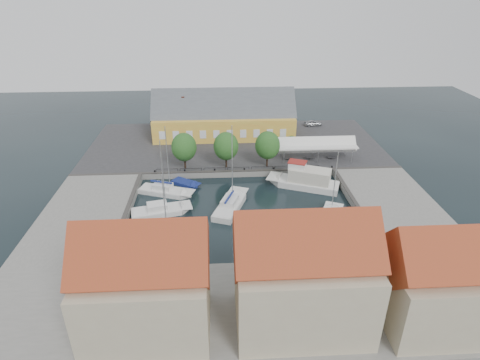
# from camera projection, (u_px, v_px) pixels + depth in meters

# --- Properties ---
(ground) EXTENTS (140.00, 140.00, 0.00)m
(ground) POSITION_uv_depth(u_px,v_px,m) (242.00, 208.00, 58.63)
(ground) COLOR black
(ground) RESTS_ON ground
(north_quay) EXTENTS (56.00, 26.00, 1.00)m
(north_quay) POSITION_uv_depth(u_px,v_px,m) (235.00, 146.00, 78.91)
(north_quay) COLOR #2D2D30
(north_quay) RESTS_ON ground
(west_quay) EXTENTS (12.00, 24.00, 1.00)m
(west_quay) POSITION_uv_depth(u_px,v_px,m) (85.00, 217.00, 55.49)
(west_quay) COLOR slate
(west_quay) RESTS_ON ground
(east_quay) EXTENTS (12.00, 24.00, 1.00)m
(east_quay) POSITION_uv_depth(u_px,v_px,m) (395.00, 207.00, 57.76)
(east_quay) COLOR slate
(east_quay) RESTS_ON ground
(south_bank) EXTENTS (56.00, 14.00, 1.00)m
(south_bank) POSITION_uv_depth(u_px,v_px,m) (256.00, 311.00, 39.69)
(south_bank) COLOR slate
(south_bank) RESTS_ON ground
(quay_edge_fittings) EXTENTS (56.00, 24.72, 0.40)m
(quay_edge_fittings) POSITION_uv_depth(u_px,v_px,m) (241.00, 186.00, 62.39)
(quay_edge_fittings) COLOR #383533
(quay_edge_fittings) RESTS_ON north_quay
(warehouse) EXTENTS (28.56, 14.00, 9.55)m
(warehouse) POSITION_uv_depth(u_px,v_px,m) (221.00, 118.00, 81.78)
(warehouse) COLOR gold
(warehouse) RESTS_ON north_quay
(tent_canopy) EXTENTS (14.00, 4.00, 2.83)m
(tent_canopy) POSITION_uv_depth(u_px,v_px,m) (316.00, 145.00, 70.62)
(tent_canopy) COLOR white
(tent_canopy) RESTS_ON north_quay
(quay_trees) EXTENTS (18.20, 4.20, 6.30)m
(quay_trees) POSITION_uv_depth(u_px,v_px,m) (226.00, 146.00, 67.03)
(quay_trees) COLOR black
(quay_trees) RESTS_ON north_quay
(car_silver) EXTENTS (3.89, 1.70, 1.31)m
(car_silver) POSITION_uv_depth(u_px,v_px,m) (313.00, 123.00, 87.77)
(car_silver) COLOR #A0A2A8
(car_silver) RESTS_ON north_quay
(car_red) EXTENTS (1.66, 3.81, 1.22)m
(car_red) POSITION_uv_depth(u_px,v_px,m) (188.00, 150.00, 74.26)
(car_red) COLOR #541A13
(car_red) RESTS_ON north_quay
(center_sailboat) EXTENTS (5.83, 9.71, 12.91)m
(center_sailboat) POSITION_uv_depth(u_px,v_px,m) (231.00, 206.00, 58.36)
(center_sailboat) COLOR silver
(center_sailboat) RESTS_ON ground
(trawler) EXTENTS (11.82, 7.48, 5.00)m
(trawler) POSITION_uv_depth(u_px,v_px,m) (306.00, 181.00, 64.02)
(trawler) COLOR silver
(trawler) RESTS_ON ground
(east_boat_c) EXTENTS (5.74, 8.57, 10.68)m
(east_boat_c) POSITION_uv_depth(u_px,v_px,m) (330.00, 221.00, 54.99)
(east_boat_c) COLOR silver
(east_boat_c) RESTS_ON ground
(west_boat_a) EXTENTS (9.06, 5.24, 11.68)m
(west_boat_a) POSITION_uv_depth(u_px,v_px,m) (165.00, 192.00, 62.36)
(west_boat_a) COLOR silver
(west_boat_a) RESTS_ON ground
(west_boat_c) EXTENTS (8.90, 4.58, 11.57)m
(west_boat_c) POSITION_uv_depth(u_px,v_px,m) (160.00, 212.00, 57.10)
(west_boat_c) COLOR silver
(west_boat_c) RESTS_ON ground
(west_boat_d) EXTENTS (7.40, 2.85, 9.86)m
(west_boat_d) POSITION_uv_depth(u_px,v_px,m) (162.00, 237.00, 51.44)
(west_boat_d) COLOR silver
(west_boat_d) RESTS_ON ground
(launch_sw) EXTENTS (5.80, 2.44, 0.98)m
(launch_sw) POSITION_uv_depth(u_px,v_px,m) (136.00, 266.00, 46.63)
(launch_sw) COLOR silver
(launch_sw) RESTS_ON ground
(launch_nw) EXTENTS (5.12, 4.35, 0.88)m
(launch_nw) POSITION_uv_depth(u_px,v_px,m) (186.00, 184.00, 65.16)
(launch_nw) COLOR navy
(launch_nw) RESTS_ON ground
(townhouses) EXTENTS (36.30, 8.50, 12.00)m
(townhouses) POSITION_uv_depth(u_px,v_px,m) (281.00, 284.00, 35.40)
(townhouses) COLOR tan
(townhouses) RESTS_ON south_bank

